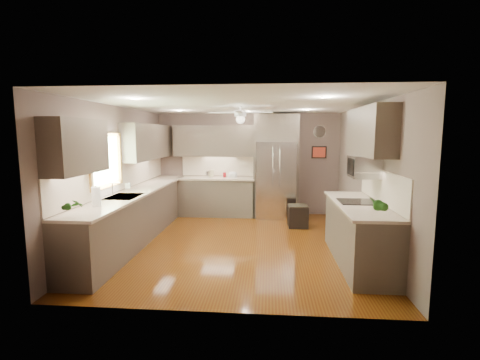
# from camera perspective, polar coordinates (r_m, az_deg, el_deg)

# --- Properties ---
(floor) EXTENTS (5.00, 5.00, 0.00)m
(floor) POSITION_cam_1_polar(r_m,az_deg,el_deg) (6.48, -0.15, -10.34)
(floor) COLOR #50230A
(floor) RESTS_ON ground
(ceiling) EXTENTS (5.00, 5.00, 0.00)m
(ceiling) POSITION_cam_1_polar(r_m,az_deg,el_deg) (6.19, -0.16, 12.27)
(ceiling) COLOR white
(ceiling) RESTS_ON ground
(wall_back) EXTENTS (4.50, 0.00, 4.50)m
(wall_back) POSITION_cam_1_polar(r_m,az_deg,el_deg) (8.69, 1.26, 2.66)
(wall_back) COLOR #695750
(wall_back) RESTS_ON ground
(wall_front) EXTENTS (4.50, 0.00, 4.50)m
(wall_front) POSITION_cam_1_polar(r_m,az_deg,el_deg) (3.76, -3.42, -3.84)
(wall_front) COLOR #695750
(wall_front) RESTS_ON ground
(wall_left) EXTENTS (0.00, 5.00, 5.00)m
(wall_left) POSITION_cam_1_polar(r_m,az_deg,el_deg) (6.78, -19.45, 0.85)
(wall_left) COLOR #695750
(wall_left) RESTS_ON ground
(wall_right) EXTENTS (0.00, 5.00, 5.00)m
(wall_right) POSITION_cam_1_polar(r_m,az_deg,el_deg) (6.42, 20.27, 0.46)
(wall_right) COLOR #695750
(wall_right) RESTS_ON ground
(canister_b) EXTENTS (0.13, 0.13, 0.16)m
(canister_b) POSITION_cam_1_polar(r_m,az_deg,el_deg) (8.57, -5.31, 0.94)
(canister_b) COLOR silver
(canister_b) RESTS_ON back_run
(canister_c) EXTENTS (0.14, 0.14, 0.18)m
(canister_c) POSITION_cam_1_polar(r_m,az_deg,el_deg) (8.55, -4.65, 1.07)
(canister_c) COLOR #B9B08A
(canister_c) RESTS_ON back_run
(canister_d) EXTENTS (0.10, 0.10, 0.12)m
(canister_d) POSITION_cam_1_polar(r_m,az_deg,el_deg) (8.52, -2.57, 0.86)
(canister_d) COLOR maroon
(canister_d) RESTS_ON back_run
(soap_bottle) EXTENTS (0.10, 0.11, 0.19)m
(soap_bottle) POSITION_cam_1_polar(r_m,az_deg,el_deg) (6.81, -17.82, -0.87)
(soap_bottle) COLOR white
(soap_bottle) RESTS_ON left_run
(potted_plant_left) EXTENTS (0.18, 0.15, 0.30)m
(potted_plant_left) POSITION_cam_1_polar(r_m,az_deg,el_deg) (4.90, -25.68, -3.78)
(potted_plant_left) COLOR #235B1A
(potted_plant_left) RESTS_ON left_run
(potted_plant_right) EXTENTS (0.22, 0.21, 0.33)m
(potted_plant_right) POSITION_cam_1_polar(r_m,az_deg,el_deg) (4.74, 21.73, -3.78)
(potted_plant_right) COLOR #235B1A
(potted_plant_right) RESTS_ON right_run
(bowl) EXTENTS (0.25, 0.25, 0.06)m
(bowl) POSITION_cam_1_polar(r_m,az_deg,el_deg) (8.44, -1.23, 0.58)
(bowl) COLOR #B9B08A
(bowl) RESTS_ON back_run
(left_run) EXTENTS (0.65, 4.70, 1.45)m
(left_run) POSITION_cam_1_polar(r_m,az_deg,el_deg) (6.93, -16.43, -5.32)
(left_run) COLOR #4E4438
(left_run) RESTS_ON ground
(back_run) EXTENTS (1.85, 0.65, 1.45)m
(back_run) POSITION_cam_1_polar(r_m,az_deg,el_deg) (8.58, -3.73, -2.59)
(back_run) COLOR #4E4438
(back_run) RESTS_ON ground
(uppers) EXTENTS (4.50, 4.70, 0.95)m
(uppers) POSITION_cam_1_polar(r_m,az_deg,el_deg) (6.97, -5.77, 6.53)
(uppers) COLOR #4E4438
(uppers) RESTS_ON wall_left
(window) EXTENTS (0.05, 1.12, 0.92)m
(window) POSITION_cam_1_polar(r_m,az_deg,el_deg) (6.29, -21.18, 3.02)
(window) COLOR #BFF2B2
(window) RESTS_ON wall_left
(sink) EXTENTS (0.50, 0.70, 0.32)m
(sink) POSITION_cam_1_polar(r_m,az_deg,el_deg) (6.25, -18.52, -2.83)
(sink) COLOR silver
(sink) RESTS_ON left_run
(refrigerator) EXTENTS (1.06, 0.75, 2.45)m
(refrigerator) POSITION_cam_1_polar(r_m,az_deg,el_deg) (8.34, 5.92, 1.99)
(refrigerator) COLOR silver
(refrigerator) RESTS_ON ground
(right_run) EXTENTS (0.70, 2.20, 1.45)m
(right_run) POSITION_cam_1_polar(r_m,az_deg,el_deg) (5.73, 18.93, -8.12)
(right_run) COLOR #4E4438
(right_run) RESTS_ON ground
(microwave) EXTENTS (0.43, 0.55, 0.34)m
(microwave) POSITION_cam_1_polar(r_m,az_deg,el_deg) (5.81, 19.68, 2.07)
(microwave) COLOR silver
(microwave) RESTS_ON wall_right
(ceiling_fan) EXTENTS (1.18, 1.18, 0.32)m
(ceiling_fan) POSITION_cam_1_polar(r_m,az_deg,el_deg) (6.48, 0.07, 10.57)
(ceiling_fan) COLOR white
(ceiling_fan) RESTS_ON ceiling
(recessed_lights) EXTENTS (2.84, 3.14, 0.01)m
(recessed_lights) POSITION_cam_1_polar(r_m,az_deg,el_deg) (6.59, -0.21, 11.93)
(recessed_lights) COLOR white
(recessed_lights) RESTS_ON ceiling
(wall_clock) EXTENTS (0.30, 0.03, 0.30)m
(wall_clock) POSITION_cam_1_polar(r_m,az_deg,el_deg) (8.71, 12.94, 7.75)
(wall_clock) COLOR white
(wall_clock) RESTS_ON wall_back
(framed_print) EXTENTS (0.36, 0.03, 0.30)m
(framed_print) POSITION_cam_1_polar(r_m,az_deg,el_deg) (8.72, 12.84, 4.46)
(framed_print) COLOR black
(framed_print) RESTS_ON wall_back
(stool) EXTENTS (0.43, 0.43, 0.48)m
(stool) POSITION_cam_1_polar(r_m,az_deg,el_deg) (7.63, 9.47, -5.84)
(stool) COLOR black
(stool) RESTS_ON ground
(paper_towel) EXTENTS (0.13, 0.13, 0.32)m
(paper_towel) POSITION_cam_1_polar(r_m,az_deg,el_deg) (5.48, -22.53, -2.60)
(paper_towel) COLOR white
(paper_towel) RESTS_ON left_run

